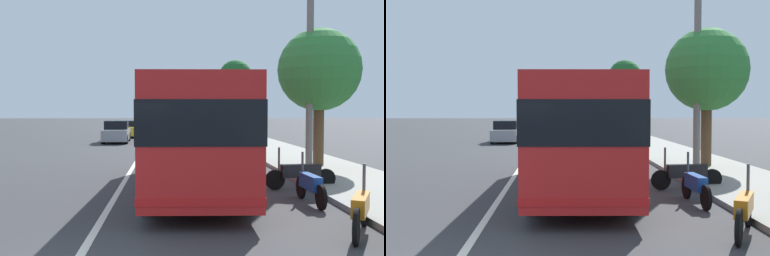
# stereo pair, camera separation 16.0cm
# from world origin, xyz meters

# --- Properties ---
(sidewalk_curb) EXTENTS (110.00, 3.60, 0.14)m
(sidewalk_curb) POSITION_xyz_m (10.00, -7.31, 0.07)
(sidewalk_curb) COLOR gray
(sidewalk_curb) RESTS_ON ground
(lane_divider_line) EXTENTS (110.00, 0.16, 0.01)m
(lane_divider_line) POSITION_xyz_m (10.00, 0.00, 0.00)
(lane_divider_line) COLOR silver
(lane_divider_line) RESTS_ON ground
(coach_bus) EXTENTS (10.28, 2.85, 3.11)m
(coach_bus) POSITION_xyz_m (8.46, -2.21, 1.75)
(coach_bus) COLOR red
(coach_bus) RESTS_ON ground
(motorcycle_nearest_curb) EXTENTS (1.95, 1.09, 1.27)m
(motorcycle_nearest_curb) POSITION_xyz_m (3.21, -5.04, 0.48)
(motorcycle_nearest_curb) COLOR black
(motorcycle_nearest_curb) RESTS_ON ground
(motorcycle_angled) EXTENTS (2.04, 0.28, 1.25)m
(motorcycle_angled) POSITION_xyz_m (6.04, -4.96, 0.46)
(motorcycle_angled) COLOR black
(motorcycle_angled) RESTS_ON ground
(motorcycle_by_tree) EXTENTS (0.37, 2.16, 1.24)m
(motorcycle_by_tree) POSITION_xyz_m (8.12, -5.31, 0.47)
(motorcycle_by_tree) COLOR black
(motorcycle_by_tree) RESTS_ON ground
(car_ahead_same_lane) EXTENTS (4.41, 1.87, 1.52)m
(car_ahead_same_lane) POSITION_xyz_m (27.44, 2.18, 0.71)
(car_ahead_same_lane) COLOR gray
(car_ahead_same_lane) RESTS_ON ground
(car_behind_bus) EXTENTS (4.18, 2.08, 1.47)m
(car_behind_bus) POSITION_xyz_m (28.05, -2.04, 0.71)
(car_behind_bus) COLOR silver
(car_behind_bus) RESTS_ON ground
(car_far_distant) EXTENTS (4.62, 1.91, 1.36)m
(car_far_distant) POSITION_xyz_m (33.68, 1.84, 0.65)
(car_far_distant) COLOR gold
(car_far_distant) RESTS_ON ground
(roadside_tree_mid_block) EXTENTS (3.23, 3.23, 5.51)m
(roadside_tree_mid_block) POSITION_xyz_m (12.62, -7.34, 3.86)
(roadside_tree_mid_block) COLOR brown
(roadside_tree_mid_block) RESTS_ON ground
(roadside_tree_far_block) EXTENTS (2.59, 2.59, 6.22)m
(roadside_tree_far_block) POSITION_xyz_m (31.27, -6.78, 4.88)
(roadside_tree_far_block) COLOR brown
(roadside_tree_far_block) RESTS_ON ground
(utility_pole) EXTENTS (0.26, 0.26, 7.68)m
(utility_pole) POSITION_xyz_m (12.07, -6.79, 3.84)
(utility_pole) COLOR slate
(utility_pole) RESTS_ON ground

